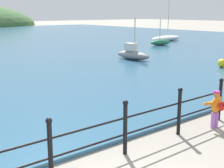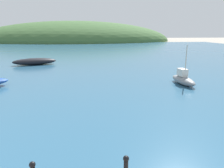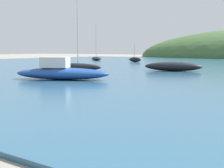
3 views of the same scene
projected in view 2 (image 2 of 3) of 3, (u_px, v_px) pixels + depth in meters
name	position (u px, v px, depth m)	size (l,w,h in m)	color
water	(60.00, 54.00, 33.39)	(80.00, 60.00, 0.10)	#2D5B7A
far_hillside	(74.00, 41.00, 71.84)	(62.66, 34.46, 13.01)	#3D6033
boat_nearest_quay	(35.00, 61.00, 22.41)	(4.46, 2.38, 0.68)	black
boat_mid_harbor	(183.00, 79.00, 14.34)	(1.02, 2.64, 2.59)	gray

